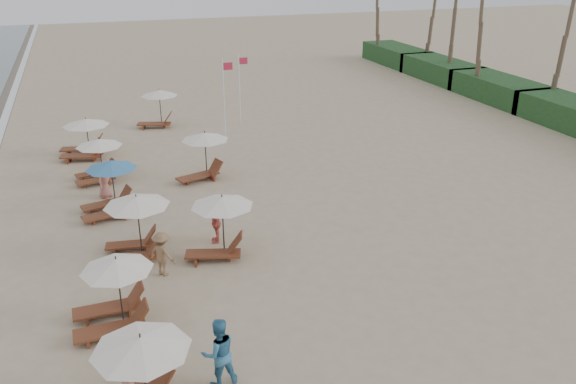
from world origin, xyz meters
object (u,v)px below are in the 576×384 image
object	(u,v)px
lounger_station_6	(83,139)
inland_station_2	(157,105)
beachgoer_mid_b	(162,254)
flag_pole_near	(224,98)
inland_station_0	(218,222)
beachgoer_far_b	(104,180)
beachgoer_far_a	(216,222)
lounger_station_2	(111,296)
beachgoer_mid_a	(219,352)
lounger_station_4	(107,190)
lounger_station_5	(96,159)
inland_station_1	(201,153)
lounger_station_3	(134,224)
lounger_station_1	(134,380)

from	to	relation	value
lounger_station_6	inland_station_2	distance (m)	6.32
beachgoer_mid_b	flag_pole_near	size ratio (longest dim) A/B	0.34
inland_station_2	flag_pole_near	distance (m)	5.71
inland_station_0	beachgoer_far_b	world-z (taller)	inland_station_0
inland_station_0	beachgoer_far_a	xyz separation A→B (m)	(0.16, 1.15, -0.57)
lounger_station_2	beachgoer_far_b	xyz separation A→B (m)	(0.38, 10.05, -0.18)
beachgoer_mid_a	beachgoer_far_a	size ratio (longest dim) A/B	1.17
inland_station_0	beachgoer_far_a	world-z (taller)	inland_station_0
lounger_station_4	lounger_station_6	bearing A→B (deg)	95.59
lounger_station_2	lounger_station_6	xyz separation A→B (m)	(-0.35, 16.04, 0.01)
lounger_station_4	lounger_station_5	size ratio (longest dim) A/B	1.05
lounger_station_2	inland_station_0	distance (m)	5.01
lounger_station_2	flag_pole_near	size ratio (longest dim) A/B	0.54
lounger_station_5	inland_station_1	xyz separation A→B (m)	(4.71, -1.39, 0.26)
lounger_station_4	inland_station_0	xyz separation A→B (m)	(3.48, -5.02, 0.29)
flag_pole_near	lounger_station_6	bearing A→B (deg)	179.05
beachgoer_mid_b	lounger_station_6	bearing A→B (deg)	-33.77
lounger_station_2	lounger_station_3	bearing A→B (deg)	75.27
lounger_station_3	inland_station_0	world-z (taller)	lounger_station_3
lounger_station_6	inland_station_1	world-z (taller)	inland_station_1
lounger_station_1	beachgoer_mid_a	bearing A→B (deg)	14.83
lounger_station_2	lounger_station_3	world-z (taller)	lounger_station_3
lounger_station_1	beachgoer_far_a	size ratio (longest dim) A/B	1.67
inland_station_1	beachgoer_mid_b	world-z (taller)	inland_station_1
lounger_station_3	beachgoer_far_a	world-z (taller)	lounger_station_3
lounger_station_2	lounger_station_5	xyz separation A→B (m)	(0.18, 12.24, 0.07)
inland_station_0	lounger_station_4	bearing A→B (deg)	124.72
lounger_station_5	inland_station_1	size ratio (longest dim) A/B	0.87
lounger_station_1	lounger_station_3	world-z (taller)	lounger_station_3
lounger_station_6	beachgoer_mid_a	bearing A→B (deg)	-82.02
lounger_station_4	beachgoer_mid_b	distance (m)	5.84
lounger_station_2	beachgoer_far_b	size ratio (longest dim) A/B	1.54
inland_station_0	inland_station_1	world-z (taller)	same
lounger_station_2	inland_station_0	world-z (taller)	inland_station_0
inland_station_2	beachgoer_mid_b	xyz separation A→B (m)	(-2.30, -18.02, -0.56)
lounger_station_5	beachgoer_mid_b	bearing A→B (deg)	-80.49
beachgoer_mid_a	flag_pole_near	xyz separation A→B (m)	(4.90, 19.35, 1.66)
beachgoer_far_b	lounger_station_5	bearing A→B (deg)	43.59
lounger_station_4	lounger_station_6	world-z (taller)	lounger_station_4
inland_station_2	beachgoer_mid_a	size ratio (longest dim) A/B	1.47
lounger_station_1	beachgoer_far_b	world-z (taller)	lounger_station_1
beachgoer_mid_a	inland_station_2	bearing A→B (deg)	-98.44
lounger_station_2	beachgoer_far_a	world-z (taller)	lounger_station_2
beachgoer_mid_b	beachgoer_far_a	bearing A→B (deg)	-94.24
inland_station_0	inland_station_1	xyz separation A→B (m)	(0.99, 7.73, -0.04)
inland_station_2	beachgoer_far_a	distance (m)	16.24
lounger_station_1	flag_pole_near	world-z (taller)	flag_pole_near
lounger_station_5	inland_station_1	bearing A→B (deg)	-16.47
lounger_station_3	beachgoer_mid_b	bearing A→B (deg)	-66.41
lounger_station_2	inland_station_0	size ratio (longest dim) A/B	0.93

